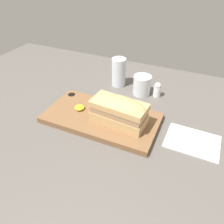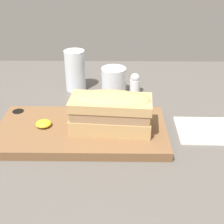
{
  "view_description": "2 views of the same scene",
  "coord_description": "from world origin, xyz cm",
  "px_view_note": "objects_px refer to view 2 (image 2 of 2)",
  "views": [
    {
      "loc": [
        32.65,
        -50.94,
        51.14
      ],
      "look_at": [
        9.6,
        0.55,
        8.96
      ],
      "focal_mm": 35.0,
      "sensor_mm": 36.0,
      "label": 1
    },
    {
      "loc": [
        12.35,
        -59.6,
        42.39
      ],
      "look_at": [
        11.55,
        1.89,
        8.82
      ],
      "focal_mm": 50.0,
      "sensor_mm": 36.0,
      "label": 2
    }
  ],
  "objects_px": {
    "water_glass": "(74,73)",
    "sandwich": "(111,110)",
    "serving_board": "(81,131)",
    "napkin": "(211,130)",
    "salt_shaker": "(135,83)",
    "wine_glass": "(114,82)"
  },
  "relations": [
    {
      "from": "napkin",
      "to": "salt_shaker",
      "type": "height_order",
      "value": "salt_shaker"
    },
    {
      "from": "wine_glass",
      "to": "serving_board",
      "type": "bearing_deg",
      "value": -108.05
    },
    {
      "from": "napkin",
      "to": "water_glass",
      "type": "bearing_deg",
      "value": 146.08
    },
    {
      "from": "serving_board",
      "to": "sandwich",
      "type": "relative_size",
      "value": 2.11
    },
    {
      "from": "wine_glass",
      "to": "napkin",
      "type": "relative_size",
      "value": 0.49
    },
    {
      "from": "wine_glass",
      "to": "napkin",
      "type": "bearing_deg",
      "value": -41.46
    },
    {
      "from": "sandwich",
      "to": "serving_board",
      "type": "bearing_deg",
      "value": 173.78
    },
    {
      "from": "serving_board",
      "to": "salt_shaker",
      "type": "relative_size",
      "value": 6.42
    },
    {
      "from": "water_glass",
      "to": "wine_glass",
      "type": "bearing_deg",
      "value": -14.48
    },
    {
      "from": "sandwich",
      "to": "salt_shaker",
      "type": "distance_m",
      "value": 0.26
    },
    {
      "from": "water_glass",
      "to": "wine_glass",
      "type": "height_order",
      "value": "water_glass"
    },
    {
      "from": "serving_board",
      "to": "water_glass",
      "type": "bearing_deg",
      "value": 100.13
    },
    {
      "from": "serving_board",
      "to": "water_glass",
      "type": "xyz_separation_m",
      "value": [
        -0.05,
        0.26,
        0.04
      ]
    },
    {
      "from": "serving_board",
      "to": "sandwich",
      "type": "bearing_deg",
      "value": -6.22
    },
    {
      "from": "serving_board",
      "to": "wine_glass",
      "type": "relative_size",
      "value": 4.91
    },
    {
      "from": "water_glass",
      "to": "sandwich",
      "type": "bearing_deg",
      "value": -66.52
    },
    {
      "from": "napkin",
      "to": "salt_shaker",
      "type": "bearing_deg",
      "value": 128.49
    },
    {
      "from": "wine_glass",
      "to": "napkin",
      "type": "distance_m",
      "value": 0.32
    },
    {
      "from": "wine_glass",
      "to": "salt_shaker",
      "type": "bearing_deg",
      "value": 7.69
    },
    {
      "from": "serving_board",
      "to": "wine_glass",
      "type": "bearing_deg",
      "value": 71.95
    },
    {
      "from": "napkin",
      "to": "salt_shaker",
      "type": "xyz_separation_m",
      "value": [
        -0.17,
        0.22,
        0.03
      ]
    },
    {
      "from": "sandwich",
      "to": "water_glass",
      "type": "bearing_deg",
      "value": 113.48
    }
  ]
}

